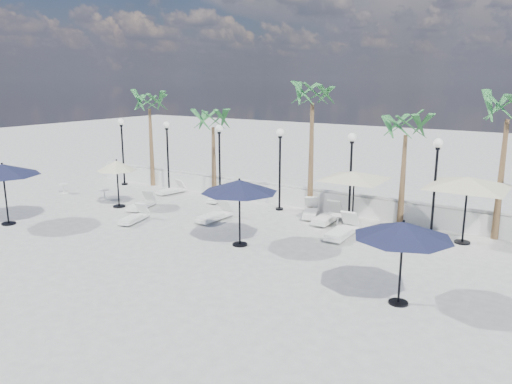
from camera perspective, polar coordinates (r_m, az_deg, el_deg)
The scene contains 30 objects.
ground at distance 18.55m, azimuth -7.61°, elevation -6.36°, with size 100.00×100.00×0.00m, color gray.
balustrade at distance 24.35m, azimuth 3.89°, elevation -0.48°, with size 26.00×0.30×1.01m.
lamppost_0 at distance 29.77m, azimuth -15.05°, elevation 5.51°, with size 0.36×0.36×3.84m.
lamppost_1 at distance 27.28m, azimuth -10.09°, elevation 5.12°, with size 0.36×0.36×3.84m.
lamppost_2 at distance 25.04m, azimuth -4.20°, elevation 4.60°, with size 0.36×0.36×3.84m.
lamppost_3 at distance 23.11m, azimuth 2.75°, elevation 3.93°, with size 0.36×0.36×3.84m.
lamppost_4 at distance 21.58m, azimuth 10.80°, elevation 3.08°, with size 0.36×0.36×3.84m.
lamppost_5 at distance 20.54m, azimuth 19.86°, elevation 2.05°, with size 0.36×0.36×3.84m.
palm_0 at distance 29.05m, azimuth -12.09°, elevation 9.54°, with size 2.60×2.60×5.50m.
palm_1 at distance 26.13m, azimuth -4.94°, elevation 7.72°, with size 2.60×2.60×4.70m.
palm_2 at distance 22.98m, azimuth 6.47°, elevation 10.39°, with size 2.60×2.60×6.10m.
palm_3 at distance 21.48m, azimuth 16.76°, elevation 6.65°, with size 2.60×2.60×4.90m.
palm_4 at distance 20.69m, azimuth 26.83°, elevation 7.77°, with size 2.60×2.60×5.70m.
lounger_0 at distance 27.19m, azimuth -9.66°, elevation 0.22°, with size 0.83×1.74×0.62m.
lounger_1 at distance 24.30m, azimuth -12.95°, elevation -1.38°, with size 1.05×1.95×0.70m.
lounger_2 at distance 21.84m, azimuth -4.80°, elevation -2.66°, with size 0.69×1.99×0.74m.
lounger_3 at distance 22.18m, azimuth -13.76°, elevation -2.83°, with size 0.95×1.81×0.65m.
lounger_4 at distance 25.24m, azimuth -4.48°, elevation -0.63°, with size 0.92×1.69×0.60m.
lounger_5 at distance 22.51m, azimuth 6.22°, elevation -2.25°, with size 1.29×1.96×0.70m.
lounger_6 at distance 21.68m, azimuth 8.17°, elevation -2.83°, with size 0.70×2.05×0.77m.
lounger_7 at distance 19.78m, azimuth 9.79°, elevation -4.39°, with size 0.76×2.14×0.80m.
side_table_0 at distance 28.92m, azimuth -21.15°, elevation 0.49°, with size 0.53×0.53×0.52m.
side_table_1 at distance 26.65m, azimuth -16.96°, elevation -0.18°, with size 0.54×0.54×0.53m.
side_table_2 at distance 20.94m, azimuth 9.32°, elevation -3.19°, with size 0.58×0.58×0.57m.
parasol_navy_left at distance 23.29m, azimuth -26.98°, elevation 2.25°, with size 3.02×3.02×2.66m.
parasol_navy_mid at distance 18.11m, azimuth -1.91°, elevation 0.63°, with size 2.84×2.84×2.55m.
parasol_navy_right at distance 13.90m, azimuth 16.47°, elevation -4.21°, with size 2.69×2.69×2.41m.
parasol_cream_sq_a at distance 21.24m, azimuth 11.19°, elevation 2.29°, with size 4.99×4.99×2.45m.
parasol_cream_sq_b at distance 19.86m, azimuth 23.11°, elevation 1.55°, with size 5.47×5.47×2.74m.
parasol_cream_small at distance 24.63m, azimuth -15.63°, elevation 2.86°, with size 1.90×1.90×2.34m.
Camera 1 is at (11.52, -13.22, 6.06)m, focal length 35.00 mm.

